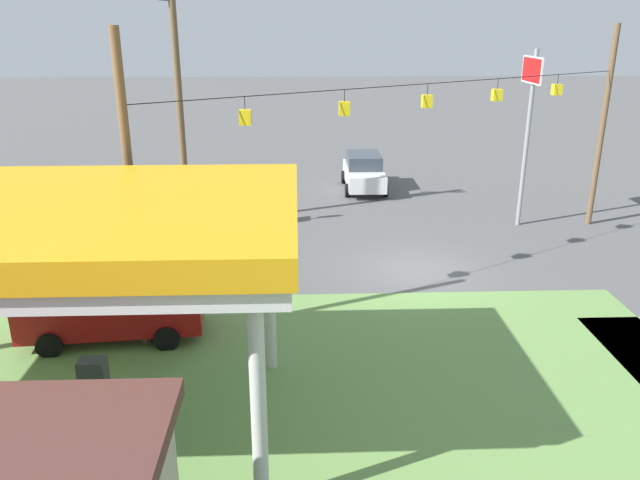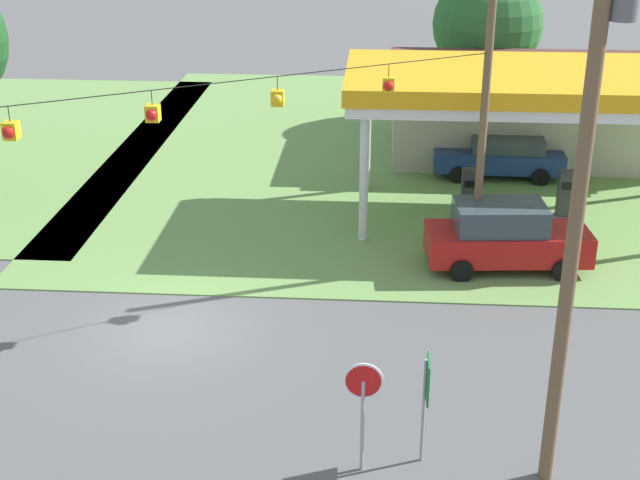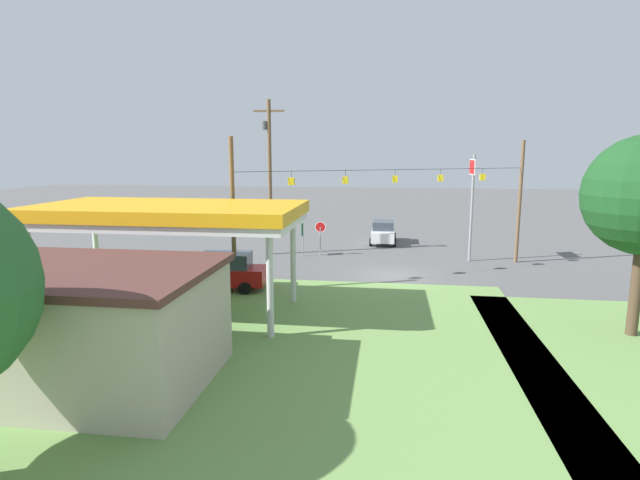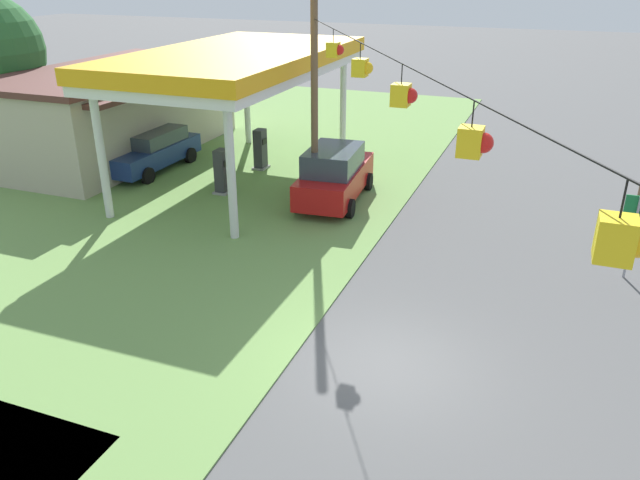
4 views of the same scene
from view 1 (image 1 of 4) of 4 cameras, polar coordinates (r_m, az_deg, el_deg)
The scene contains 9 objects.
ground_plane at distance 22.36m, azimuth 8.90°, elevation -2.72°, with size 160.00×160.00×0.00m, color #565656.
fuel_pump_near at distance 14.39m, azimuth -19.76°, elevation -13.39°, with size 0.71×0.56×1.72m.
car_at_pumps_front at distance 18.07m, azimuth -18.16°, elevation -5.45°, with size 4.98×2.41×2.07m.
car_on_crossroad at distance 32.55m, azimuth 4.02°, elevation 6.26°, with size 2.13×4.53×1.83m.
stop_sign_roadside at distance 26.61m, azimuth -4.29°, elevation 5.19°, with size 0.80×0.08×2.50m.
stop_sign_overhead at distance 27.21m, azimuth 18.61°, elevation 11.69°, with size 0.22×2.11×7.30m.
route_sign at distance 26.34m, azimuth -7.05°, elevation 4.71°, with size 0.10×0.70×2.40m.
utility_pole_main at distance 26.26m, azimuth -12.98°, elevation 14.29°, with size 2.20×0.44×11.15m.
signal_span_gantry at distance 21.09m, azimuth 9.54°, elevation 8.89°, with size 17.04×10.24×8.25m.
Camera 1 is at (4.24, 20.30, 8.36)m, focal length 35.00 mm.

